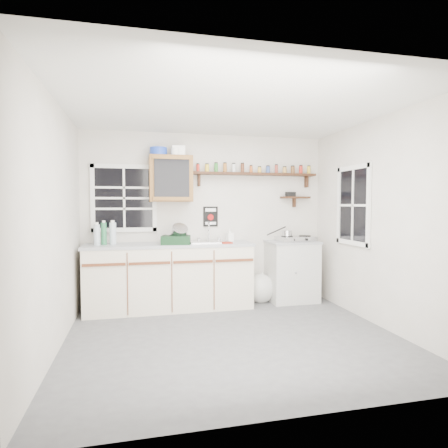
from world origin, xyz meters
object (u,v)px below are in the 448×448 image
object	(u,v)px
main_cabinet	(170,276)
spice_shelf	(255,173)
right_cabinet	(292,271)
hotplate	(296,239)
dish_rack	(177,237)
upper_cabinet	(171,179)

from	to	relation	value
main_cabinet	spice_shelf	distance (m)	1.99
main_cabinet	right_cabinet	bearing A→B (deg)	0.79
right_cabinet	spice_shelf	world-z (taller)	spice_shelf
right_cabinet	hotplate	size ratio (longest dim) A/B	1.53
hotplate	dish_rack	bearing A→B (deg)	178.62
right_cabinet	hotplate	bearing A→B (deg)	-19.86
main_cabinet	hotplate	world-z (taller)	hotplate
spice_shelf	hotplate	distance (m)	1.16
right_cabinet	dish_rack	size ratio (longest dim) A/B	2.11
dish_rack	hotplate	xyz separation A→B (m)	(1.80, 0.12, -0.07)
main_cabinet	right_cabinet	xyz separation A→B (m)	(1.83, 0.03, -0.01)
spice_shelf	dish_rack	bearing A→B (deg)	-165.10
main_cabinet	right_cabinet	world-z (taller)	main_cabinet
upper_cabinet	hotplate	bearing A→B (deg)	-4.27
upper_cabinet	dish_rack	world-z (taller)	upper_cabinet
main_cabinet	hotplate	distance (m)	1.95
spice_shelf	main_cabinet	bearing A→B (deg)	-170.78
main_cabinet	upper_cabinet	distance (m)	1.37
upper_cabinet	dish_rack	xyz separation A→B (m)	(0.06, -0.26, -0.81)
right_cabinet	hotplate	xyz separation A→B (m)	(0.06, -0.02, 0.49)
dish_rack	spice_shelf	bearing A→B (deg)	24.71
right_cabinet	upper_cabinet	xyz separation A→B (m)	(-1.80, 0.12, 1.37)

